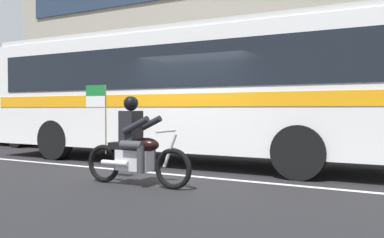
{
  "coord_description": "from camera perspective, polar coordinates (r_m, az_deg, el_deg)",
  "views": [
    {
      "loc": [
        4.3,
        -7.7,
        1.34
      ],
      "look_at": [
        0.32,
        -0.47,
        1.14
      ],
      "focal_mm": 38.42,
      "sensor_mm": 36.0,
      "label": 1
    }
  ],
  "objects": [
    {
      "name": "motorcycle_with_rider",
      "position": [
        7.23,
        -7.85,
        -3.94
      ],
      "size": [
        2.2,
        0.64,
        1.78
      ],
      "color": "black",
      "rests_on": "ground_plane"
    },
    {
      "name": "ground_plane",
      "position": [
        8.92,
        -0.31,
        -7.22
      ],
      "size": [
        60.0,
        60.0,
        0.0
      ],
      "primitive_type": "plane",
      "color": "black"
    },
    {
      "name": "parked_sedan_curbside",
      "position": [
        16.96,
        -23.8,
        -0.35
      ],
      "size": [
        4.33,
        1.96,
        1.64
      ],
      "color": "maroon",
      "rests_on": "ground_plane"
    },
    {
      "name": "office_building_facade",
      "position": [
        16.05,
        13.04,
        13.69
      ],
      "size": [
        28.0,
        0.89,
        9.51
      ],
      "color": "gray",
      "rests_on": "ground_plane"
    },
    {
      "name": "sidewalk_curb",
      "position": [
        13.56,
        10.28,
        -3.95
      ],
      "size": [
        28.0,
        3.8,
        0.15
      ],
      "primitive_type": "cube",
      "color": "#A39E93",
      "rests_on": "ground_plane"
    },
    {
      "name": "transit_bus",
      "position": [
        10.21,
        -0.37,
        4.47
      ],
      "size": [
        11.01,
        2.72,
        3.22
      ],
      "color": "white",
      "rests_on": "ground_plane"
    },
    {
      "name": "lane_center_stripe",
      "position": [
        8.41,
        -2.32,
        -7.73
      ],
      "size": [
        26.6,
        0.14,
        0.01
      ],
      "primitive_type": "cube",
      "color": "silver",
      "rests_on": "ground_plane"
    }
  ]
}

